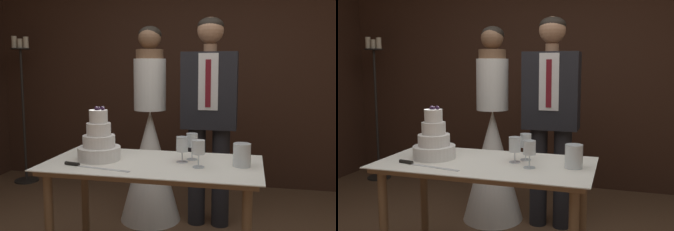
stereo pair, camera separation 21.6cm
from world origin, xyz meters
TOP-DOWN VIEW (x-y plane):
  - wall_back at (0.00, 2.32)m, footprint 5.45×0.12m
  - cake_table at (-0.11, 0.22)m, footprint 1.37×0.69m
  - tiered_cake at (-0.47, 0.22)m, footprint 0.28×0.28m
  - cake_knife at (-0.49, 0.02)m, footprint 0.45×0.10m
  - wine_glass_near at (0.07, 0.26)m, footprint 0.08×0.08m
  - wine_glass_middle at (0.12, 0.35)m, footprint 0.07×0.07m
  - wine_glass_far at (0.19, 0.16)m, footprint 0.08×0.08m
  - hurricane_candle at (0.45, 0.24)m, footprint 0.11×0.11m
  - bride at (-0.37, 1.11)m, footprint 0.54×0.54m
  - groom at (0.15, 1.11)m, footprint 0.46×0.25m
  - candle_stand at (-2.13, 1.88)m, footprint 0.28×0.28m

SIDE VIEW (x-z plane):
  - bride at x=-0.37m, z-range -0.23..1.49m
  - cake_table at x=-0.11m, z-range 0.28..1.05m
  - cake_knife at x=-0.49m, z-range 0.76..0.78m
  - hurricane_candle at x=0.45m, z-range 0.76..0.90m
  - wine_glass_near at x=0.07m, z-range 0.79..0.95m
  - tiered_cake at x=-0.47m, z-range 0.70..1.05m
  - candle_stand at x=-2.13m, z-range 0.01..1.74m
  - wine_glass_far at x=0.19m, z-range 0.80..0.97m
  - wine_glass_middle at x=0.12m, z-range 0.80..0.97m
  - groom at x=0.15m, z-range 0.13..1.91m
  - wall_back at x=0.00m, z-range 0.00..2.78m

